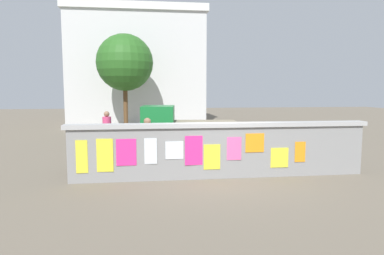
{
  "coord_description": "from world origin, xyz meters",
  "views": [
    {
      "loc": [
        -2.07,
        -9.4,
        2.45
      ],
      "look_at": [
        -0.66,
        1.25,
        1.29
      ],
      "focal_mm": 32.55,
      "sensor_mm": 36.0,
      "label": 1
    }
  ],
  "objects_px": {
    "auto_rickshaw_truck": "(184,130)",
    "bicycle_near": "(283,143)",
    "motorcycle": "(291,151)",
    "bicycle_far": "(99,158)",
    "person_walking": "(148,139)",
    "tree_roadside": "(125,63)",
    "person_bystander": "(107,127)"
  },
  "relations": [
    {
      "from": "auto_rickshaw_truck",
      "to": "person_walking",
      "type": "distance_m",
      "value": 3.08
    },
    {
      "from": "bicycle_near",
      "to": "bicycle_far",
      "type": "relative_size",
      "value": 0.99
    },
    {
      "from": "bicycle_near",
      "to": "person_walking",
      "type": "height_order",
      "value": "person_walking"
    },
    {
      "from": "person_walking",
      "to": "tree_roadside",
      "type": "bearing_deg",
      "value": 96.61
    },
    {
      "from": "bicycle_far",
      "to": "tree_roadside",
      "type": "relative_size",
      "value": 0.29
    },
    {
      "from": "auto_rickshaw_truck",
      "to": "bicycle_near",
      "type": "bearing_deg",
      "value": -4.05
    },
    {
      "from": "bicycle_near",
      "to": "tree_roadside",
      "type": "relative_size",
      "value": 0.29
    },
    {
      "from": "motorcycle",
      "to": "bicycle_far",
      "type": "xyz_separation_m",
      "value": [
        -6.15,
        0.17,
        -0.1
      ]
    },
    {
      "from": "auto_rickshaw_truck",
      "to": "motorcycle",
      "type": "height_order",
      "value": "auto_rickshaw_truck"
    },
    {
      "from": "motorcycle",
      "to": "bicycle_far",
      "type": "bearing_deg",
      "value": 178.46
    },
    {
      "from": "bicycle_near",
      "to": "tree_roadside",
      "type": "distance_m",
      "value": 11.29
    },
    {
      "from": "bicycle_far",
      "to": "tree_roadside",
      "type": "height_order",
      "value": "tree_roadside"
    },
    {
      "from": "motorcycle",
      "to": "person_bystander",
      "type": "relative_size",
      "value": 1.17
    },
    {
      "from": "bicycle_far",
      "to": "person_bystander",
      "type": "relative_size",
      "value": 1.05
    },
    {
      "from": "auto_rickshaw_truck",
      "to": "bicycle_near",
      "type": "xyz_separation_m",
      "value": [
        3.9,
        -0.28,
        -0.54
      ]
    },
    {
      "from": "auto_rickshaw_truck",
      "to": "tree_roadside",
      "type": "distance_m",
      "value": 9.12
    },
    {
      "from": "auto_rickshaw_truck",
      "to": "motorcycle",
      "type": "xyz_separation_m",
      "value": [
        3.23,
        -2.62,
        -0.44
      ]
    },
    {
      "from": "motorcycle",
      "to": "bicycle_near",
      "type": "bearing_deg",
      "value": 74.03
    },
    {
      "from": "person_walking",
      "to": "person_bystander",
      "type": "xyz_separation_m",
      "value": [
        -1.58,
        3.53,
        0.0
      ]
    },
    {
      "from": "motorcycle",
      "to": "tree_roadside",
      "type": "distance_m",
      "value": 12.78
    },
    {
      "from": "motorcycle",
      "to": "tree_roadside",
      "type": "relative_size",
      "value": 0.33
    },
    {
      "from": "motorcycle",
      "to": "person_walking",
      "type": "xyz_separation_m",
      "value": [
        -4.65,
        -0.12,
        0.52
      ]
    },
    {
      "from": "auto_rickshaw_truck",
      "to": "bicycle_near",
      "type": "height_order",
      "value": "auto_rickshaw_truck"
    },
    {
      "from": "bicycle_near",
      "to": "person_walking",
      "type": "bearing_deg",
      "value": -155.18
    },
    {
      "from": "tree_roadside",
      "to": "person_bystander",
      "type": "bearing_deg",
      "value": -92.54
    },
    {
      "from": "bicycle_far",
      "to": "person_walking",
      "type": "height_order",
      "value": "person_walking"
    },
    {
      "from": "bicycle_near",
      "to": "person_bystander",
      "type": "bearing_deg",
      "value": 171.2
    },
    {
      "from": "bicycle_far",
      "to": "tree_roadside",
      "type": "xyz_separation_m",
      "value": [
        0.24,
        10.57,
        3.71
      ]
    },
    {
      "from": "person_bystander",
      "to": "bicycle_far",
      "type": "bearing_deg",
      "value": -88.47
    },
    {
      "from": "motorcycle",
      "to": "person_walking",
      "type": "distance_m",
      "value": 4.68
    },
    {
      "from": "bicycle_far",
      "to": "auto_rickshaw_truck",
      "type": "bearing_deg",
      "value": 40.08
    },
    {
      "from": "person_bystander",
      "to": "person_walking",
      "type": "bearing_deg",
      "value": -65.83
    }
  ]
}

